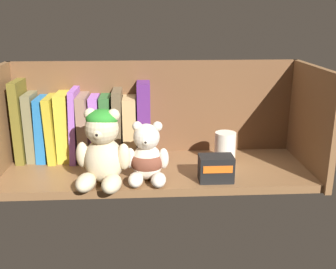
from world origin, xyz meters
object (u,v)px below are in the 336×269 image
Objects in this scene: book_7 at (96,126)px; teddy_bear_smaller at (147,158)px; book_1 at (33,126)px; book_4 at (65,125)px; book_8 at (107,126)px; book_3 at (54,127)px; book_2 at (44,128)px; book_9 at (118,123)px; book_5 at (76,123)px; small_product_box at (216,168)px; book_11 at (144,120)px; book_6 at (85,126)px; book_10 at (130,127)px; pillar_candle at (225,148)px; book_0 at (22,120)px; teddy_bear_larger at (102,149)px.

book_7 reaches higher than teddy_bear_smaller.
book_1 is 17.05cm from book_7.
book_8 is (11.30, 0.00, -0.49)cm from book_4.
book_1 is 5.61cm from book_3.
book_9 is (20.21, 0.00, 0.93)cm from book_2.
small_product_box is (35.95, -18.73, -6.69)cm from book_5.
book_6 is at bearing 180.00° from book_11.
book_3 is at bearing 180.00° from book_4.
book_10 is at bearing 0.00° from book_1.
book_7 is (11.45, 0.00, -0.10)cm from book_3.
book_9 reaches higher than pillar_candle.
pillar_candle is at bearing -18.42° from book_11.
book_5 reaches higher than book_2.
pillar_candle is at bearing -12.69° from book_8.
book_4 reaches higher than book_3.
book_6 is 24.42cm from teddy_bear_smaller.
book_2 is 33.20cm from teddy_bear_smaller.
book_0 is at bearing 180.00° from book_10.
book_0 is 22.89cm from book_8.
book_5 is at bearing 0.00° from book_4.
small_product_box is at bearing -31.51° from book_7.
teddy_bear_larger is 10.79cm from teddy_bear_smaller.
book_8 is 33.09cm from pillar_candle.
book_0 is 1.12× the size of book_5.
small_product_box is at bearing -20.41° from book_0.
book_1 reaches higher than book_7.
book_4 is at bearing 170.55° from pillar_candle.
book_6 is (2.51, 0.00, -0.79)cm from book_5.
teddy_bear_larger reaches higher than book_7.
teddy_bear_larger is (9.06, -18.79, -1.24)cm from book_5.
book_0 is at bearing 152.77° from teddy_bear_smaller.
book_4 reaches higher than teddy_bear_larger.
book_8 reaches higher than teddy_bear_smaller.
book_7 is (8.31, 0.00, -0.50)cm from book_4.
book_11 is 2.46× the size of pillar_candle.
book_5 is 1.08× the size of teddy_bear_larger.
book_4 is 17.76cm from book_10.
teddy_bear_larger is (-9.69, -18.79, -1.94)cm from book_11.
book_2 reaches higher than small_product_box.
book_9 is 31.53cm from small_product_box.
teddy_bear_smaller is at bearing -37.95° from book_4.
teddy_bear_smaller is (31.01, -17.37, -3.51)cm from book_1.
pillar_candle is (43.28, -7.20, -4.98)cm from book_4.
book_1 reaches higher than book_8.
book_9 is (8.91, 0.00, 0.58)cm from book_6.
book_2 is at bearing 133.51° from teddy_bear_larger.
book_0 reaches higher than pillar_candle.
book_5 reaches higher than book_10.
book_8 is 0.91× the size of book_9.
teddy_bear_larger is (-2.37, -18.79, -1.03)cm from book_9.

